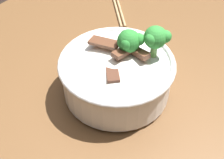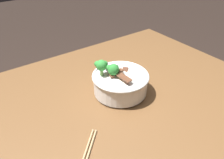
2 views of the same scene
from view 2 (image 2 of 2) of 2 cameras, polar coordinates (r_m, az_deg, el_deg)
The scene contains 3 objects.
dining_table at distance 0.96m, azimuth -4.61°, elevation -10.86°, with size 1.54×0.98×0.78m.
rice_bowl at distance 0.94m, azimuth 2.02°, elevation -0.42°, with size 0.24×0.24×0.16m.
chopsticks_pair at distance 0.74m, azimuth -6.72°, elevation -19.13°, with size 0.18×0.17×0.01m.
Camera 2 is at (-0.33, -0.60, 1.37)m, focal length 35.94 mm.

